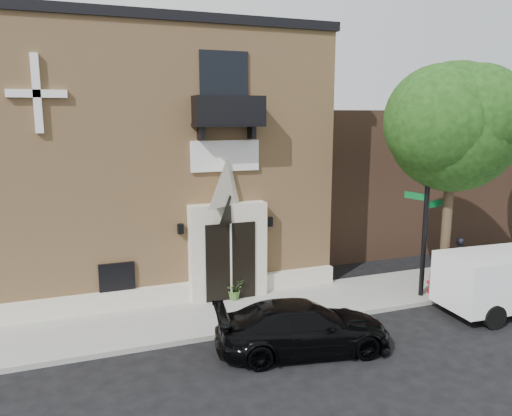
{
  "coord_description": "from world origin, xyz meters",
  "views": [
    {
      "loc": [
        -5.8,
        -12.63,
        6.21
      ],
      "look_at": [
        -0.28,
        2.0,
        3.29
      ],
      "focal_mm": 35.0,
      "sensor_mm": 36.0,
      "label": 1
    }
  ],
  "objects_px": {
    "black_sedan": "(303,327)",
    "pedestrian_near": "(457,260)",
    "street_sign": "(426,207)",
    "fire_hydrant": "(433,282)",
    "dumpster": "(488,267)"
  },
  "relations": [
    {
      "from": "street_sign",
      "to": "pedestrian_near",
      "type": "relative_size",
      "value": 3.54
    },
    {
      "from": "fire_hydrant",
      "to": "pedestrian_near",
      "type": "relative_size",
      "value": 0.49
    },
    {
      "from": "black_sedan",
      "to": "fire_hydrant",
      "type": "height_order",
      "value": "black_sedan"
    },
    {
      "from": "black_sedan",
      "to": "pedestrian_near",
      "type": "xyz_separation_m",
      "value": [
        7.53,
        2.67,
        0.33
      ]
    },
    {
      "from": "fire_hydrant",
      "to": "pedestrian_near",
      "type": "distance_m",
      "value": 1.76
    },
    {
      "from": "black_sedan",
      "to": "fire_hydrant",
      "type": "xyz_separation_m",
      "value": [
        5.96,
        2.03,
        -0.12
      ]
    },
    {
      "from": "dumpster",
      "to": "pedestrian_near",
      "type": "xyz_separation_m",
      "value": [
        -0.92,
        0.56,
        0.23
      ]
    },
    {
      "from": "street_sign",
      "to": "pedestrian_near",
      "type": "bearing_deg",
      "value": 2.05
    },
    {
      "from": "fire_hydrant",
      "to": "pedestrian_near",
      "type": "bearing_deg",
      "value": 22.27
    },
    {
      "from": "black_sedan",
      "to": "dumpster",
      "type": "xyz_separation_m",
      "value": [
        8.46,
        2.11,
        0.1
      ]
    },
    {
      "from": "black_sedan",
      "to": "street_sign",
      "type": "height_order",
      "value": "street_sign"
    },
    {
      "from": "black_sedan",
      "to": "pedestrian_near",
      "type": "height_order",
      "value": "pedestrian_near"
    },
    {
      "from": "black_sedan",
      "to": "pedestrian_near",
      "type": "bearing_deg",
      "value": -61.18
    },
    {
      "from": "dumpster",
      "to": "black_sedan",
      "type": "bearing_deg",
      "value": -161.48
    },
    {
      "from": "black_sedan",
      "to": "street_sign",
      "type": "xyz_separation_m",
      "value": [
        5.46,
        2.04,
        2.51
      ]
    }
  ]
}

